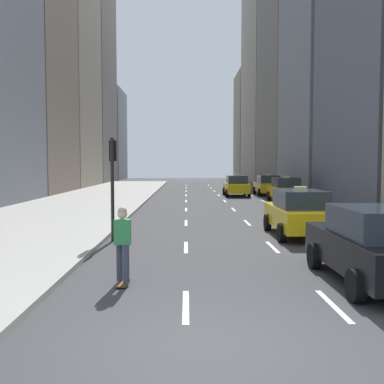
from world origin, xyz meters
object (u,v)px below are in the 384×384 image
at_px(taxi_third, 236,186).
at_px(sedan_black_near, 374,245).
at_px(traffic_light_pole, 113,172).
at_px(taxi_second, 268,185).
at_px(taxi_fourth, 285,190).
at_px(skateboarder, 123,242).
at_px(taxi_lead, 299,213).

relative_size(taxi_third, sedan_black_near, 0.96).
relative_size(taxi_third, traffic_light_pole, 1.22).
height_order(taxi_second, taxi_fourth, same).
bearing_deg(taxi_third, skateboarder, -101.52).
xyz_separation_m(taxi_third, taxi_fourth, (2.80, -5.88, 0.00)).
bearing_deg(traffic_light_pole, sedan_black_near, -40.53).
bearing_deg(taxi_lead, taxi_third, 90.00).
bearing_deg(skateboarder, taxi_second, 73.56).
relative_size(taxi_second, traffic_light_pole, 1.22).
distance_m(taxi_lead, taxi_second, 22.00).
bearing_deg(skateboarder, taxi_lead, 49.97).
xyz_separation_m(skateboarder, traffic_light_pole, (-1.14, 5.74, 1.45)).
bearing_deg(taxi_fourth, sedan_black_near, -97.37).
distance_m(taxi_lead, skateboarder, 8.72).
height_order(taxi_lead, taxi_fourth, same).
height_order(taxi_lead, taxi_second, same).
xyz_separation_m(taxi_second, taxi_fourth, (0.00, -6.88, 0.00)).
distance_m(taxi_lead, sedan_black_near, 6.70).
xyz_separation_m(taxi_lead, taxi_third, (0.00, 20.83, 0.00)).
bearing_deg(taxi_second, taxi_lead, -97.31).
distance_m(sedan_black_near, traffic_light_pole, 9.01).
bearing_deg(taxi_fourth, taxi_lead, -100.61).
relative_size(taxi_third, skateboarder, 2.52).
relative_size(taxi_lead, sedan_black_near, 0.96).
relative_size(taxi_second, skateboarder, 2.52).
bearing_deg(sedan_black_near, taxi_fourth, 82.63).
distance_m(taxi_second, sedan_black_near, 28.66).
bearing_deg(taxi_third, sedan_black_near, -90.00).
height_order(taxi_lead, traffic_light_pole, traffic_light_pole).
bearing_deg(skateboarder, sedan_black_near, -0.28).
bearing_deg(taxi_second, taxi_fourth, -90.00).
xyz_separation_m(taxi_lead, sedan_black_near, (0.00, -6.70, 0.01)).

